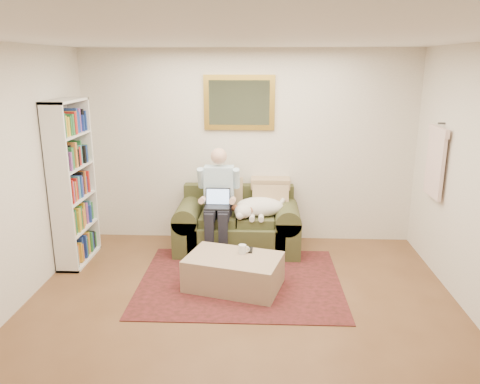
# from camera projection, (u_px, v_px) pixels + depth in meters

# --- Properties ---
(room_shell) EXTENTS (4.51, 5.00, 2.61)m
(room_shell) POSITION_uv_depth(u_px,v_px,m) (240.00, 188.00, 4.28)
(room_shell) COLOR brown
(room_shell) RESTS_ON ground
(rug) EXTENTS (2.28, 1.83, 0.01)m
(rug) POSITION_uv_depth(u_px,v_px,m) (240.00, 281.00, 5.33)
(rug) COLOR black
(rug) RESTS_ON room_shell
(sofa) EXTENTS (1.62, 0.82, 0.97)m
(sofa) POSITION_uv_depth(u_px,v_px,m) (238.00, 229.00, 6.20)
(sofa) COLOR #494B28
(sofa) RESTS_ON room_shell
(seated_man) EXTENTS (0.53, 0.76, 1.36)m
(seated_man) POSITION_uv_depth(u_px,v_px,m) (218.00, 203.00, 5.96)
(seated_man) COLOR #8CC1D8
(seated_man) RESTS_ON sofa
(laptop) EXTENTS (0.31, 0.25, 0.23)m
(laptop) POSITION_uv_depth(u_px,v_px,m) (218.00, 202.00, 5.89)
(laptop) COLOR black
(laptop) RESTS_ON seated_man
(sleeping_dog) EXTENTS (0.67, 0.42, 0.25)m
(sleeping_dog) POSITION_uv_depth(u_px,v_px,m) (260.00, 207.00, 6.01)
(sleeping_dog) COLOR white
(sleeping_dog) RESTS_ON sofa
(ottoman) EXTENTS (1.14, 0.88, 0.37)m
(ottoman) POSITION_uv_depth(u_px,v_px,m) (234.00, 272.00, 5.15)
(ottoman) COLOR tan
(ottoman) RESTS_ON room_shell
(coffee_mug) EXTENTS (0.08, 0.08, 0.10)m
(coffee_mug) POSITION_uv_depth(u_px,v_px,m) (242.00, 249.00, 5.18)
(coffee_mug) COLOR white
(coffee_mug) RESTS_ON ottoman
(tv_remote) EXTENTS (0.06, 0.15, 0.02)m
(tv_remote) POSITION_uv_depth(u_px,v_px,m) (250.00, 250.00, 5.26)
(tv_remote) COLOR black
(tv_remote) RESTS_ON ottoman
(bookshelf) EXTENTS (0.28, 0.80, 2.00)m
(bookshelf) POSITION_uv_depth(u_px,v_px,m) (72.00, 183.00, 5.66)
(bookshelf) COLOR white
(bookshelf) RESTS_ON room_shell
(wall_mirror) EXTENTS (0.94, 0.04, 0.72)m
(wall_mirror) POSITION_uv_depth(u_px,v_px,m) (239.00, 103.00, 6.16)
(wall_mirror) COLOR gold
(wall_mirror) RESTS_ON room_shell
(hanging_shirt) EXTENTS (0.06, 0.52, 0.90)m
(hanging_shirt) POSITION_uv_depth(u_px,v_px,m) (436.00, 158.00, 5.36)
(hanging_shirt) COLOR #F6D6CB
(hanging_shirt) RESTS_ON room_shell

